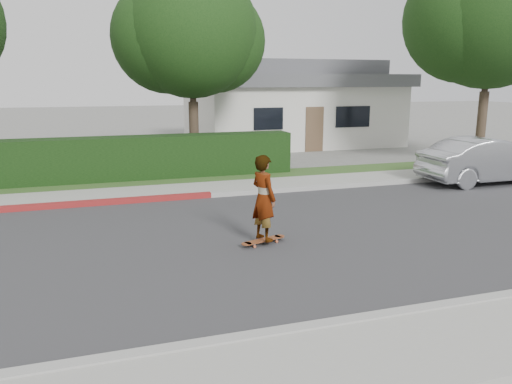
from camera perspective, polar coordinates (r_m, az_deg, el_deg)
ground at (r=10.36m, az=-5.65°, el=-5.95°), size 120.00×120.00×0.00m
road at (r=10.36m, az=-5.65°, el=-5.93°), size 60.00×8.00×0.01m
curb_near at (r=6.69m, az=2.12°, el=-16.07°), size 60.00×0.20×0.15m
sidewalk_near at (r=5.98m, az=5.23°, el=-20.09°), size 60.00×1.60×0.12m
curb_far at (r=14.23m, az=-9.17°, el=-0.61°), size 60.00×0.20×0.15m
sidewalk_far at (r=15.10m, az=-9.69°, el=0.08°), size 60.00×1.60×0.12m
planting_strip at (r=16.66m, az=-10.48°, el=1.18°), size 60.00×1.60×0.10m
hedge at (r=17.03m, az=-20.91°, el=3.20°), size 15.00×1.00×1.50m
tree_center at (r=19.19m, az=-7.54°, el=17.33°), size 5.66×4.84×7.44m
tree_right at (r=21.95m, az=24.98°, el=17.60°), size 6.32×5.60×8.56m
house at (r=27.53m, az=3.64°, el=10.09°), size 10.60×8.60×4.30m
skateboard at (r=10.26m, az=0.86°, el=-5.54°), size 1.06×0.52×0.10m
skateboarder at (r=10.02m, az=0.87°, el=-0.69°), size 0.62×0.75×1.75m
car_silver at (r=17.93m, az=24.97°, el=3.28°), size 4.54×1.61×1.49m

